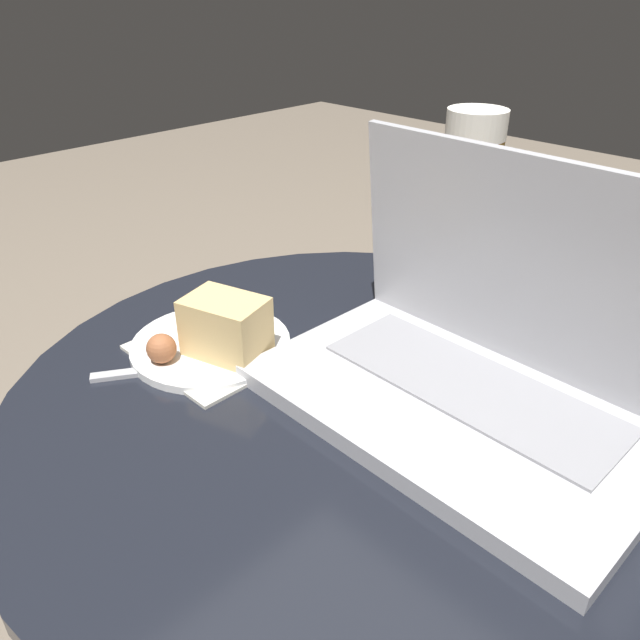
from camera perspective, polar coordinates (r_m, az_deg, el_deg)
The scene contains 6 objects.
table at distance 0.70m, azimuth 3.31°, elevation -14.67°, with size 0.70×0.70×0.48m.
napkin at distance 0.69m, azimuth -10.66°, elevation -3.16°, with size 0.16×0.11×0.00m.
laptop at distance 0.60m, azimuth 13.93°, elevation -3.57°, with size 0.37×0.23×0.23m.
beer_glass at distance 0.71m, azimuth 13.11°, elevation 8.72°, with size 0.06×0.06×0.24m.
snack_plate at distance 0.68m, azimuth -9.59°, elevation -1.35°, with size 0.17×0.17×0.07m.
fork at distance 0.67m, azimuth -10.91°, elevation -4.01°, with size 0.12×0.17×0.01m.
Camera 1 is at (0.33, -0.39, 0.85)m, focal length 35.00 mm.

